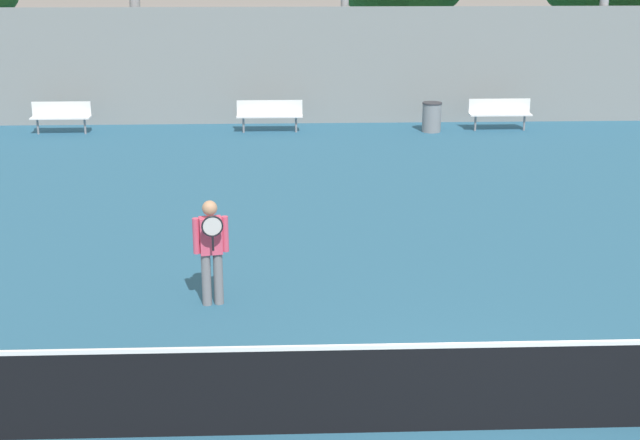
% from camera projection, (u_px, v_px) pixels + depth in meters
% --- Properties ---
extents(ground_plane, '(100.00, 100.00, 0.00)m').
position_uv_depth(ground_plane, '(486.00, 429.00, 9.84)').
color(ground_plane, '#285B7A').
extents(tennis_net, '(12.41, 0.09, 1.05)m').
position_uv_depth(tennis_net, '(488.00, 386.00, 9.68)').
color(tennis_net, black).
rests_on(tennis_net, ground_plane).
extents(tennis_player, '(0.51, 0.44, 1.60)m').
position_uv_depth(tennis_player, '(211.00, 247.00, 12.98)').
color(tennis_player, slate).
rests_on(tennis_player, ground_plane).
extents(bench_courtside_near, '(1.76, 0.40, 0.89)m').
position_uv_depth(bench_courtside_near, '(500.00, 111.00, 25.42)').
color(bench_courtside_near, white).
rests_on(bench_courtside_near, ground_plane).
extents(bench_courtside_far, '(1.86, 0.40, 0.89)m').
position_uv_depth(bench_courtside_far, '(270.00, 112.00, 25.17)').
color(bench_courtside_far, white).
rests_on(bench_courtside_far, ground_plane).
extents(bench_adjacent_court, '(1.64, 0.40, 0.89)m').
position_uv_depth(bench_adjacent_court, '(61.00, 114.00, 24.95)').
color(bench_adjacent_court, white).
rests_on(bench_adjacent_court, ground_plane).
extents(trash_bin, '(0.56, 0.56, 0.84)m').
position_uv_depth(trash_bin, '(432.00, 117.00, 25.23)').
color(trash_bin, gray).
rests_on(trash_bin, ground_plane).
extents(back_fence, '(29.44, 0.06, 3.39)m').
position_uv_depth(back_fence, '(359.00, 66.00, 26.12)').
color(back_fence, gray).
rests_on(back_fence, ground_plane).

